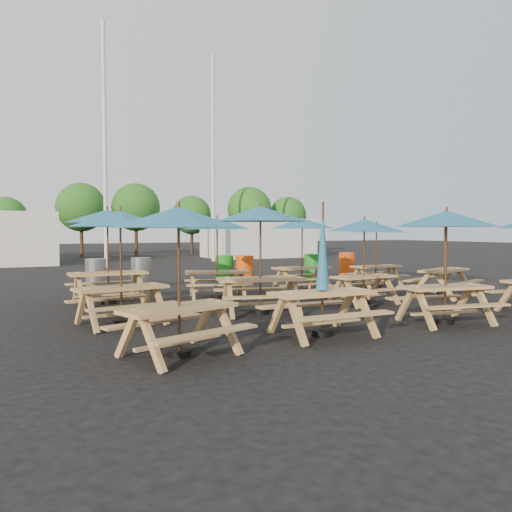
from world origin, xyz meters
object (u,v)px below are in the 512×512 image
waste_bin_5 (347,266)px  waste_bin_3 (245,270)px  waste_bin_0 (96,275)px  waste_bin_4 (313,267)px  picnic_unit_10 (445,226)px  picnic_unit_11 (376,232)px  picnic_unit_7 (364,230)px  waste_bin_2 (224,270)px  picnic_unit_1 (120,226)px  picnic_unit_3 (322,281)px  picnic_unit_2 (107,222)px  picnic_unit_8 (302,228)px  picnic_unit_4 (260,220)px  waste_bin_1 (141,273)px  picnic_unit_6 (446,226)px  picnic_unit_5 (217,228)px  picnic_unit_0 (179,226)px

waste_bin_5 → waste_bin_3: bearing=-177.9°
waste_bin_0 → waste_bin_4: same height
picnic_unit_10 → picnic_unit_11: bearing=74.1°
picnic_unit_7 → waste_bin_2: (-1.27, 5.87, -1.35)m
picnic_unit_7 → waste_bin_2: 6.15m
picnic_unit_1 → waste_bin_4: size_ratio=2.28×
picnic_unit_3 → waste_bin_5: size_ratio=2.38×
picnic_unit_2 → picnic_unit_8: bearing=-2.7°
picnic_unit_4 → waste_bin_1: size_ratio=2.58×
waste_bin_0 → picnic_unit_7: bearing=-45.9°
picnic_unit_1 → waste_bin_5: picnic_unit_1 is taller
waste_bin_4 → picnic_unit_8: bearing=-129.0°
picnic_unit_10 → waste_bin_3: picnic_unit_10 is taller
picnic_unit_10 → waste_bin_1: (-7.07, 5.61, -1.48)m
picnic_unit_1 → picnic_unit_6: size_ratio=1.00×
picnic_unit_8 → waste_bin_3: 3.02m
picnic_unit_4 → waste_bin_0: picnic_unit_4 is taller
picnic_unit_5 → waste_bin_1: picnic_unit_5 is taller
picnic_unit_4 → picnic_unit_3: bearing=-77.4°
picnic_unit_1 → picnic_unit_11: bearing=8.2°
picnic_unit_10 → waste_bin_3: size_ratio=2.57×
picnic_unit_8 → waste_bin_4: (2.05, 2.53, -1.43)m
picnic_unit_3 → picnic_unit_10: 6.61m
picnic_unit_4 → waste_bin_0: size_ratio=2.58×
waste_bin_0 → picnic_unit_11: bearing=-19.7°
waste_bin_2 → picnic_unit_11: bearing=-37.8°
picnic_unit_6 → waste_bin_1: picnic_unit_6 is taller
picnic_unit_7 → picnic_unit_1: bearing=177.3°
waste_bin_0 → waste_bin_1: 1.37m
picnic_unit_3 → picnic_unit_7: bearing=42.1°
picnic_unit_6 → waste_bin_5: bearing=74.7°
picnic_unit_4 → picnic_unit_6: bearing=-29.6°
picnic_unit_8 → waste_bin_2: 3.58m
picnic_unit_2 → picnic_unit_7: bearing=-28.9°
picnic_unit_7 → waste_bin_2: size_ratio=2.17×
waste_bin_3 → picnic_unit_7: bearing=-82.3°
picnic_unit_0 → picnic_unit_6: bearing=-16.6°
picnic_unit_11 → waste_bin_2: picnic_unit_11 is taller
picnic_unit_1 → picnic_unit_5: picnic_unit_1 is taller
picnic_unit_0 → picnic_unit_1: (-0.24, 2.87, 0.03)m
picnic_unit_5 → picnic_unit_4: bearing=-76.1°
picnic_unit_2 → picnic_unit_6: (5.46, -5.71, -0.11)m
picnic_unit_3 → picnic_unit_5: picnic_unit_3 is taller
picnic_unit_4 → picnic_unit_6: picnic_unit_4 is taller
picnic_unit_10 → waste_bin_5: (0.81, 5.47, -1.48)m
waste_bin_5 → picnic_unit_0: bearing=-138.1°
picnic_unit_3 → picnic_unit_6: 2.99m
waste_bin_0 → waste_bin_3: size_ratio=1.00×
waste_bin_3 → waste_bin_4: 2.73m
waste_bin_0 → waste_bin_5: 9.25m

